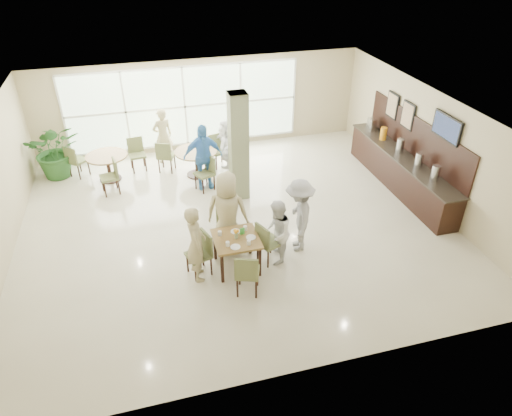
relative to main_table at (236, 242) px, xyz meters
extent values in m
plane|color=beige|center=(0.34, 1.66, -0.65)|extent=(10.00, 10.00, 0.00)
plane|color=white|center=(0.34, 1.66, 2.15)|extent=(10.00, 10.00, 0.00)
plane|color=#BDAF88|center=(0.34, 6.16, 0.75)|extent=(10.00, 0.00, 10.00)
plane|color=#BDAF88|center=(0.34, -2.84, 0.75)|extent=(10.00, 0.00, 10.00)
plane|color=#BDAF88|center=(5.34, 1.66, 0.75)|extent=(0.00, 9.00, 9.00)
plane|color=silver|center=(-0.16, 6.13, 0.75)|extent=(7.00, 0.00, 7.00)
cube|color=#676E4C|center=(0.74, 2.86, 0.75)|extent=(0.45, 0.45, 2.80)
cube|color=brown|center=(0.00, 0.00, 0.07)|extent=(0.92, 0.92, 0.05)
cube|color=black|center=(-0.39, -0.39, -0.30)|extent=(0.06, 0.06, 0.70)
cube|color=black|center=(0.39, -0.39, -0.30)|extent=(0.06, 0.06, 0.70)
cube|color=black|center=(-0.39, 0.39, -0.30)|extent=(0.06, 0.06, 0.70)
cube|color=black|center=(0.39, 0.39, -0.30)|extent=(0.06, 0.06, 0.70)
cylinder|color=brown|center=(-2.57, 4.69, 0.08)|extent=(1.13, 1.13, 0.04)
cylinder|color=black|center=(-2.57, 4.69, -0.30)|extent=(0.10, 0.10, 0.71)
cylinder|color=black|center=(-2.57, 4.69, -0.64)|extent=(0.60, 0.60, 0.03)
cylinder|color=brown|center=(-0.16, 4.31, 0.08)|extent=(1.19, 1.19, 0.04)
cylinder|color=black|center=(-0.16, 4.31, -0.30)|extent=(0.10, 0.10, 0.71)
cylinder|color=black|center=(-0.16, 4.31, -0.64)|extent=(0.60, 0.60, 0.03)
cylinder|color=white|center=(0.25, 0.22, 0.15)|extent=(0.08, 0.08, 0.10)
cylinder|color=white|center=(-0.30, 0.18, 0.15)|extent=(0.08, 0.08, 0.10)
cylinder|color=white|center=(0.19, -0.28, 0.15)|extent=(0.08, 0.08, 0.10)
cylinder|color=white|center=(-0.22, -0.22, 0.15)|extent=(0.08, 0.08, 0.10)
cylinder|color=white|center=(-0.09, -0.30, 0.11)|extent=(0.20, 0.20, 0.01)
cylinder|color=white|center=(0.03, 0.22, 0.11)|extent=(0.20, 0.20, 0.01)
cylinder|color=white|center=(0.29, -0.07, 0.11)|extent=(0.20, 0.20, 0.01)
cylinder|color=#99B27F|center=(0.00, 0.00, 0.16)|extent=(0.07, 0.07, 0.12)
sphere|color=orange|center=(0.03, 0.00, 0.27)|extent=(0.07, 0.07, 0.07)
sphere|color=orange|center=(-0.02, 0.03, 0.27)|extent=(0.07, 0.07, 0.07)
sphere|color=orange|center=(-0.01, -0.03, 0.27)|extent=(0.07, 0.07, 0.07)
cube|color=green|center=(0.15, 0.10, 0.17)|extent=(0.10, 0.04, 0.15)
cube|color=black|center=(5.02, 2.16, -0.20)|extent=(0.60, 4.60, 0.90)
cube|color=black|center=(5.02, 2.16, 0.27)|extent=(0.64, 4.70, 0.04)
cube|color=black|center=(5.31, 2.16, 0.80)|extent=(0.04, 4.60, 1.00)
cylinder|color=silver|center=(5.02, 0.76, 0.49)|extent=(0.20, 0.20, 0.40)
cylinder|color=silver|center=(5.02, 1.46, 0.49)|extent=(0.20, 0.20, 0.40)
cylinder|color=silver|center=(5.02, 2.36, 0.49)|extent=(0.20, 0.20, 0.40)
cylinder|color=orange|center=(5.02, 3.26, 0.47)|extent=(0.18, 0.18, 0.36)
cube|color=silver|center=(5.02, 3.96, 0.47)|extent=(0.18, 0.30, 0.36)
cube|color=black|center=(5.28, 1.06, 1.50)|extent=(0.06, 1.00, 0.58)
cube|color=#7F99CC|center=(5.26, 1.06, 1.50)|extent=(0.01, 0.92, 0.50)
cube|color=black|center=(5.29, 2.66, 1.20)|extent=(0.04, 0.55, 0.70)
cube|color=brown|center=(5.27, 2.66, 1.20)|extent=(0.01, 0.47, 0.62)
cube|color=black|center=(5.29, 3.46, 1.20)|extent=(0.04, 0.55, 0.70)
cube|color=brown|center=(5.27, 3.46, 1.20)|extent=(0.01, 0.47, 0.62)
imported|color=#275A24|center=(-3.93, 5.29, 0.15)|extent=(1.52, 1.52, 1.60)
imported|color=tan|center=(-0.83, -0.08, 0.18)|extent=(0.40, 0.61, 1.66)
imported|color=tan|center=(-0.03, 0.69, 0.28)|extent=(1.04, 0.82, 1.87)
imported|color=white|center=(0.86, 0.00, 0.08)|extent=(0.74, 0.84, 1.46)
imported|color=#949496|center=(1.46, 0.31, 0.20)|extent=(0.86, 1.21, 1.70)
imported|color=#458AD1|center=(-0.07, 3.58, 0.25)|extent=(1.08, 0.65, 1.80)
imported|color=white|center=(0.73, 4.32, 0.12)|extent=(0.70, 1.47, 1.55)
imported|color=tan|center=(-0.95, 5.42, 0.18)|extent=(0.70, 0.56, 1.66)
camera|label=1|loc=(-1.58, -7.32, 5.56)|focal=32.00mm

